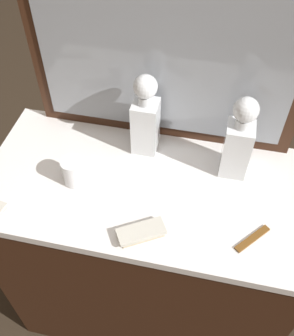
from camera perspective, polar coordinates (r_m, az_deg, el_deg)
ground_plane at (r=2.04m, az=-0.00°, el=-18.79°), size 6.00×6.00×0.00m
dresser at (r=1.63m, az=-0.00°, el=-12.60°), size 1.05×0.52×0.92m
dresser_mirror at (r=1.17m, az=2.70°, el=18.97°), size 0.86×0.03×0.77m
crystal_decanter_rear at (r=1.27m, az=-0.22°, el=6.71°), size 0.08×0.08×0.29m
crystal_decanter_far_left at (r=1.23m, az=12.93°, el=3.34°), size 0.08×0.08×0.29m
crystal_tumbler_rear at (r=1.24m, az=-10.52°, el=-0.61°), size 0.07×0.07×0.09m
silver_brush_center at (r=1.13m, az=-0.84°, el=-9.29°), size 0.15×0.12×0.02m
tortoiseshell_comb at (r=1.17m, az=14.95°, el=-9.79°), size 0.10×0.11×0.01m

